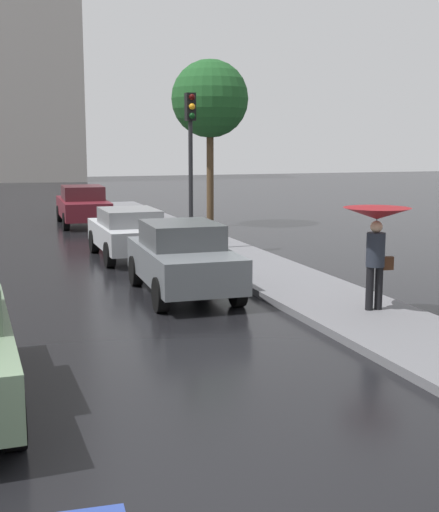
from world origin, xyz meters
TOP-DOWN VIEW (x-y plane):
  - car_maroon_mid_road at (2.44, 21.61)m, footprint 1.88×4.56m
  - car_silver_behind_camera at (2.52, 13.42)m, footprint 1.73×3.85m
  - car_grey_far_lane at (2.63, 8.52)m, footprint 1.83×3.91m
  - pedestrian_with_umbrella_near at (5.37, 5.61)m, footprint 1.19×1.19m
  - traffic_light at (4.32, 13.51)m, footprint 0.26×0.39m
  - street_tree_near at (6.88, 19.56)m, footprint 2.83×2.83m

SIDE VIEW (x-z plane):
  - car_silver_behind_camera at x=2.52m, z-range 0.04..1.40m
  - car_maroon_mid_road at x=2.44m, z-range 0.01..1.51m
  - car_grey_far_lane at x=2.63m, z-range 0.02..1.53m
  - pedestrian_with_umbrella_near at x=5.37m, z-range 0.73..2.58m
  - traffic_light at x=4.32m, z-range 0.97..5.30m
  - street_tree_near at x=6.88m, z-range 1.62..7.74m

